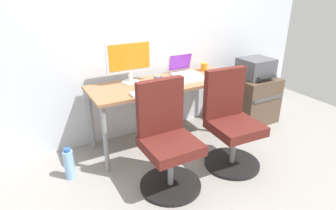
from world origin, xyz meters
name	(u,v)px	position (x,y,z in m)	size (l,w,h in m)	color
ground_plane	(166,140)	(0.00, 0.00, 0.00)	(5.28, 5.28, 0.00)	gray
back_wall	(149,20)	(0.00, 0.37, 1.30)	(4.40, 0.04, 2.60)	silver
desk	(166,88)	(0.00, 0.00, 0.64)	(1.62, 0.59, 0.71)	#996B47
office_chair_left	(167,141)	(-0.35, -0.67, 0.42)	(0.54, 0.54, 0.94)	black
office_chair_right	(231,124)	(0.34, -0.67, 0.42)	(0.54, 0.54, 0.94)	black
side_cabinet	(252,99)	(1.25, -0.03, 0.29)	(0.52, 0.53, 0.58)	brown
printer	(256,68)	(1.25, -0.03, 0.69)	(0.38, 0.40, 0.24)	#515156
water_bottle_on_floor	(69,164)	(-1.09, -0.18, 0.15)	(0.09, 0.09, 0.31)	#8CBFF2
desktop_monitor	(129,59)	(-0.34, 0.15, 0.96)	(0.48, 0.18, 0.43)	silver
open_laptop	(183,69)	(0.31, 0.15, 0.76)	(0.31, 0.27, 0.22)	silver
keyboard_by_monitor	(148,92)	(-0.31, -0.21, 0.72)	(0.34, 0.12, 0.02)	silver
keyboard_by_laptop	(194,80)	(0.27, -0.12, 0.72)	(0.34, 0.12, 0.02)	silver
mouse_by_monitor	(161,78)	(-0.01, 0.10, 0.72)	(0.06, 0.10, 0.03)	#2D2D2D
mouse_by_laptop	(230,77)	(0.67, -0.22, 0.72)	(0.06, 0.10, 0.03)	#B7B7B7
coffee_mug	(204,67)	(0.59, 0.15, 0.75)	(0.08, 0.08, 0.09)	orange
pen_cup	(157,81)	(-0.14, -0.07, 0.76)	(0.07, 0.07, 0.10)	slate
phone_near_laptop	(215,78)	(0.52, -0.15, 0.71)	(0.07, 0.14, 0.01)	black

